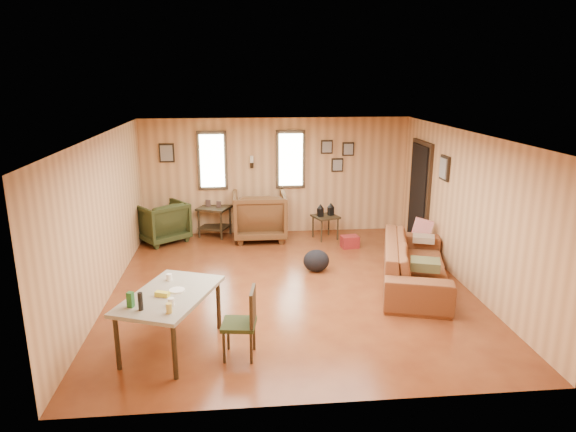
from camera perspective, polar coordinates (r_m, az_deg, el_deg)
name	(u,v)px	position (r m, az deg, el deg)	size (l,w,h in m)	color
room	(299,208)	(8.05, 1.29, 0.86)	(5.54, 6.04, 2.44)	brown
sofa	(416,256)	(8.33, 14.01, -4.33)	(2.45, 0.71, 0.96)	brown
recliner_brown	(260,213)	(10.38, -3.17, 0.33)	(1.04, 0.98, 1.07)	#533319
recliner_green	(161,220)	(10.50, -13.90, -0.42)	(0.87, 0.81, 0.89)	#2A3217
end_table	(214,216)	(10.66, -8.18, 0.00)	(0.76, 0.73, 0.76)	#312615
side_table	(325,215)	(10.39, 4.19, 0.15)	(0.59, 0.59, 0.74)	#312615
cooler	(350,242)	(9.99, 6.88, -2.86)	(0.36, 0.28, 0.23)	maroon
backpack	(316,261)	(8.72, 3.16, -4.98)	(0.53, 0.46, 0.38)	black
sofa_pillows	(424,248)	(8.67, 14.87, -3.41)	(0.96, 1.88, 0.38)	brown
dining_table	(169,299)	(6.34, -13.04, -8.95)	(1.28, 1.60, 0.92)	gray
dining_chair	(244,319)	(6.10, -4.86, -11.35)	(0.44, 0.44, 0.86)	#2A3217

